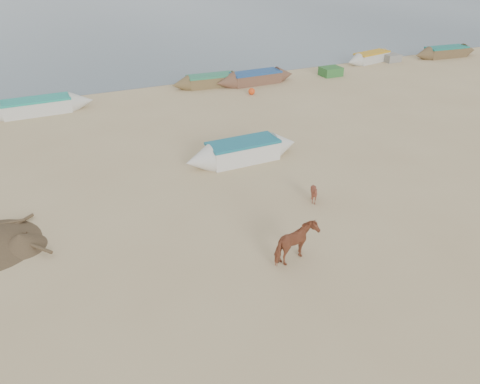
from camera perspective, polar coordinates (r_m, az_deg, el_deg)
name	(u,v)px	position (r m, az deg, el deg)	size (l,w,h in m)	color
ground	(293,276)	(14.89, 6.53, -10.19)	(140.00, 140.00, 0.00)	tan
cow_adult	(296,244)	(15.15, 6.81, -6.27)	(0.72, 1.58, 1.34)	brown
calf_front	(314,194)	(18.60, 9.03, -0.18)	(0.66, 0.75, 0.82)	brown
near_canoe	(243,151)	(21.87, 0.37, 5.02)	(5.64, 1.33, 0.98)	silver
waterline_canoes	(135,90)	(31.98, -12.67, 12.05)	(59.30, 3.95, 0.94)	brown
beach_clutter	(204,86)	(32.74, -4.44, 12.80)	(43.65, 4.29, 0.64)	#2F6937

